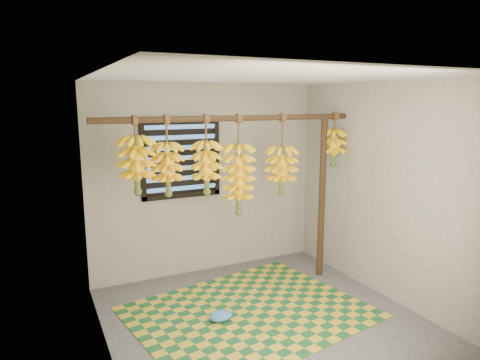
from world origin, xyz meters
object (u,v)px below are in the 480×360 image
banana_bunch_c (207,167)px  banana_bunch_d (239,179)px  woven_mat (250,312)px  banana_bunch_f (334,147)px  banana_bunch_b (168,169)px  plastic_bag (221,316)px  banana_bunch_e (281,170)px  support_post (322,198)px  banana_bunch_a (137,165)px

banana_bunch_c → banana_bunch_d: size_ratio=0.76×
woven_mat → banana_bunch_f: banana_bunch_f is taller
woven_mat → banana_bunch_b: (-0.69, 0.51, 1.50)m
woven_mat → banana_bunch_d: size_ratio=2.08×
banana_bunch_d → banana_bunch_f: size_ratio=1.72×
woven_mat → banana_bunch_b: 1.72m
banana_bunch_b → plastic_bag: bearing=-57.7°
banana_bunch_e → banana_bunch_f: size_ratio=1.45×
banana_bunch_b → banana_bunch_e: 1.36m
banana_bunch_b → banana_bunch_c: same height
support_post → plastic_bag: size_ratio=8.29×
banana_bunch_f → banana_bunch_c: bearing=180.0°
plastic_bag → banana_bunch_e: bearing=28.1°
banana_bunch_a → banana_bunch_f: same height
banana_bunch_a → banana_bunch_d: 1.14m
banana_bunch_d → banana_bunch_a: bearing=-180.0°
support_post → banana_bunch_c: 1.60m
woven_mat → plastic_bag: (-0.34, -0.04, 0.05)m
banana_bunch_b → banana_bunch_d: (0.80, 0.00, -0.17)m
support_post → banana_bunch_c: (-1.52, 0.00, 0.49)m
support_post → plastic_bag: 1.94m
support_post → banana_bunch_e: size_ratio=2.13×
banana_bunch_f → banana_bunch_e: bearing=180.0°
banana_bunch_a → banana_bunch_f: 2.41m
woven_mat → banana_bunch_d: banana_bunch_d is taller
banana_bunch_b → banana_bunch_d: same height
support_post → banana_bunch_f: banana_bunch_f is taller
woven_mat → banana_bunch_c: bearing=117.3°
plastic_bag → banana_bunch_d: bearing=49.6°
support_post → woven_mat: support_post is taller
woven_mat → banana_bunch_a: banana_bunch_a is taller
banana_bunch_f → banana_bunch_d: bearing=180.0°
support_post → plastic_bag: support_post is taller
plastic_bag → banana_bunch_c: 1.53m
plastic_bag → banana_bunch_f: (1.76, 0.54, 1.57)m
plastic_bag → banana_bunch_b: banana_bunch_b is taller
banana_bunch_e → woven_mat: bearing=-143.0°
woven_mat → banana_bunch_c: 1.59m
support_post → banana_bunch_d: size_ratio=1.79×
support_post → banana_bunch_c: banana_bunch_c is taller
banana_bunch_a → banana_bunch_e: same height
plastic_bag → banana_bunch_d: banana_bunch_d is taller
banana_bunch_e → banana_bunch_c: bearing=180.0°
woven_mat → banana_bunch_f: bearing=19.7°
woven_mat → banana_bunch_d: bearing=77.0°
support_post → banana_bunch_a: 2.33m
plastic_bag → banana_bunch_c: banana_bunch_c is taller
banana_bunch_a → banana_bunch_f: size_ratio=1.20×
banana_bunch_a → plastic_bag: bearing=-39.5°
banana_bunch_c → woven_mat: bearing=-62.7°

